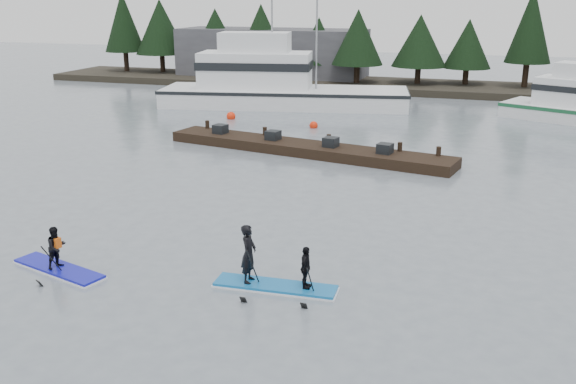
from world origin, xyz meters
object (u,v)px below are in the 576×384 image
(fishing_boat_large, at_px, (277,96))
(floating_dock, at_px, (305,149))
(paddleboard_duo, at_px, (272,268))
(paddleboard_solo, at_px, (57,257))

(fishing_boat_large, bearing_deg, floating_dock, -76.32)
(fishing_boat_large, xyz_separation_m, floating_dock, (6.43, -14.02, -0.52))
(fishing_boat_large, bearing_deg, paddleboard_duo, -82.22)
(fishing_boat_large, height_order, floating_dock, fishing_boat_large)
(floating_dock, relative_size, paddleboard_solo, 4.69)
(floating_dock, height_order, paddleboard_solo, paddleboard_solo)
(paddleboard_duo, bearing_deg, fishing_boat_large, 105.58)
(fishing_boat_large, distance_m, paddleboard_duo, 31.80)
(paddleboard_solo, height_order, paddleboard_duo, paddleboard_duo)
(floating_dock, xyz_separation_m, paddleboard_solo, (-2.88, -17.01, 0.20))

